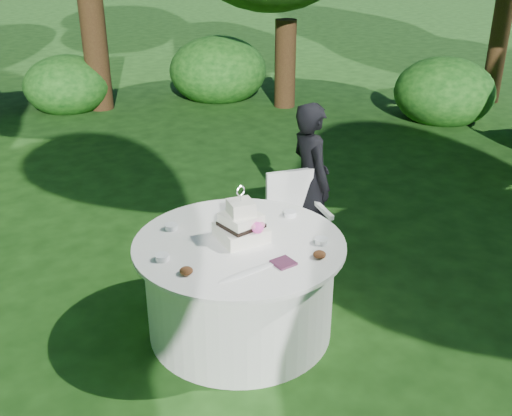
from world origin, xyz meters
The scene contains 9 objects.
ground centered at (0.00, 0.00, 0.00)m, with size 80.00×80.00×0.00m, color black.
napkins centered at (0.07, -0.44, 0.78)m, with size 0.14×0.14×0.02m, color #481F36.
feather_plume centered at (-0.19, -0.40, 0.78)m, with size 0.48×0.07×0.01m, color silver.
guest centered at (1.21, 0.64, 0.74)m, with size 0.54×0.36×1.48m, color black.
table centered at (0.00, 0.00, 0.39)m, with size 1.56×1.56×0.77m.
cake centered at (0.04, 0.02, 0.88)m, with size 0.37×0.37×0.43m.
chair centered at (0.93, 0.50, 0.52)m, with size 0.58×0.57×0.91m.
votives centered at (0.04, 0.08, 0.79)m, with size 1.25×0.93×0.04m.
petal_cups centered at (-0.11, -0.35, 0.79)m, with size 0.95×0.43×0.05m.
Camera 1 is at (-2.13, -3.22, 2.83)m, focal length 42.00 mm.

